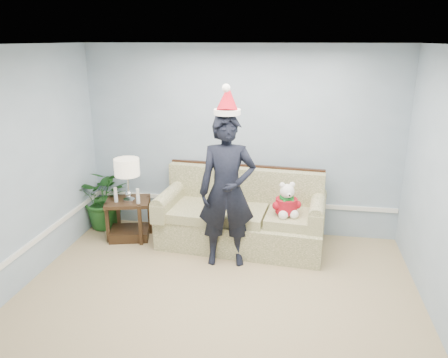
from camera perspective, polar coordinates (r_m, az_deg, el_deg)
room_shell at (r=3.88m, az=-2.78°, el=-3.32°), size 4.54×5.04×2.74m
wainscot_trim at (r=5.60m, az=-11.88°, el=-6.81°), size 4.49×4.99×0.06m
sofa at (r=6.10m, az=2.35°, el=-5.14°), size 2.30×1.13×1.04m
side_table at (r=6.45m, az=-12.27°, el=-5.64°), size 0.71×0.64×0.58m
table_lamp at (r=6.12m, az=-12.56°, el=1.27°), size 0.35×0.35×0.62m
candle_pair at (r=6.19m, az=-12.59°, el=-2.17°), size 0.38×0.05×0.21m
houseplant at (r=6.81m, az=-15.11°, el=-2.31°), size 0.91×0.80×0.95m
man at (r=5.37m, az=0.40°, el=-1.64°), size 0.76×0.56×1.92m
santa_hat at (r=5.12m, az=0.46°, el=10.20°), size 0.32×0.36×0.37m
teddy_bear at (r=5.73m, az=8.14°, el=-3.19°), size 0.36×0.36×0.46m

